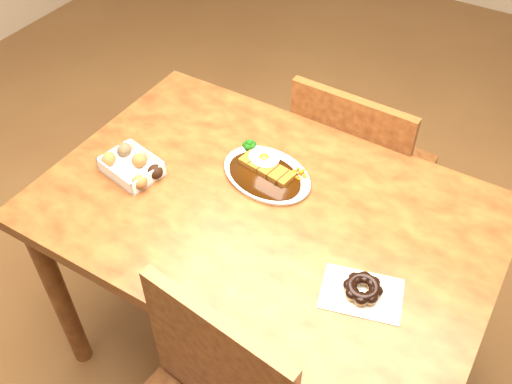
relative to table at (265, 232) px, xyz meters
The scene contains 6 objects.
ground 0.65m from the table, ahead, with size 6.00×6.00×0.00m, color brown.
table is the anchor object (origin of this frame).
chair_far 0.57m from the table, 83.64° to the left, with size 0.43×0.43×0.87m.
katsu_curry_plate 0.17m from the table, 119.30° to the left, with size 0.30×0.25×0.05m.
donut_box 0.42m from the table, 169.22° to the right, with size 0.19×0.15×0.04m.
pon_de_ring 0.37m from the table, 20.34° to the right, with size 0.21×0.17×0.04m.
Camera 1 is at (0.52, -0.90, 1.84)m, focal length 40.00 mm.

